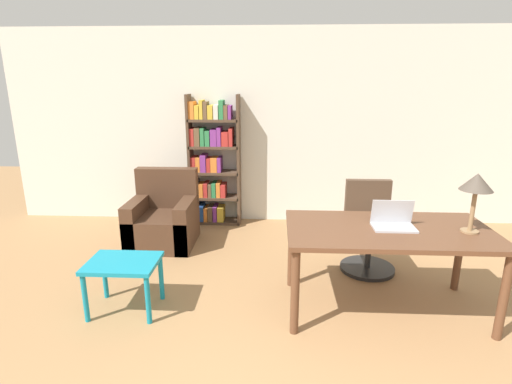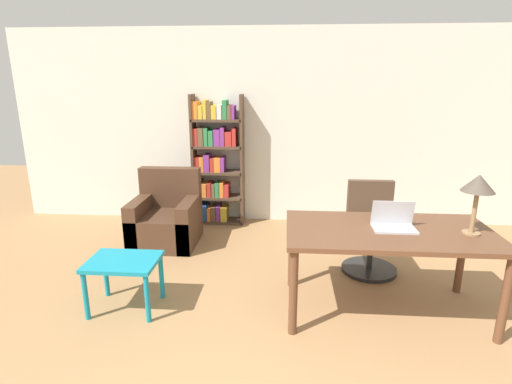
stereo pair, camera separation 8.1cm
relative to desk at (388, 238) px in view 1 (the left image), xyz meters
name	(u,v)px [view 1 (the left image)]	position (x,y,z in m)	size (l,w,h in m)	color
wall_back	(290,128)	(-0.78, 2.40, 0.67)	(8.00, 0.06, 2.70)	silver
desk	(388,238)	(0.00, 0.00, 0.00)	(1.74, 0.92, 0.78)	brown
laptop	(393,222)	(0.04, 0.02, 0.14)	(0.35, 0.22, 0.23)	#B2B2B7
table_lamp	(477,185)	(0.65, -0.05, 0.50)	(0.26, 0.26, 0.50)	olive
office_chair	(368,231)	(0.04, 0.84, -0.25)	(0.58, 0.58, 0.96)	black
side_table_blue	(123,269)	(-2.30, -0.13, -0.29)	(0.61, 0.47, 0.47)	teal
armchair	(164,221)	(-2.38, 1.41, -0.39)	(0.78, 0.77, 0.92)	#472D1E
bookshelf	(211,162)	(-1.88, 2.21, 0.21)	(0.72, 0.28, 1.82)	#4C3828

